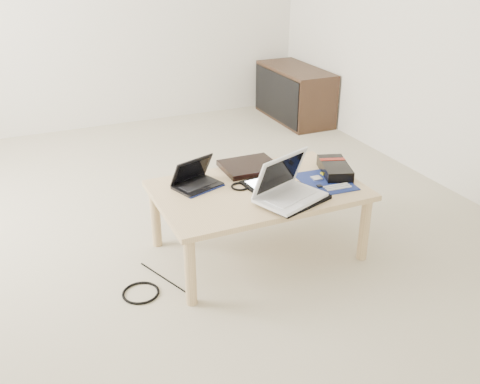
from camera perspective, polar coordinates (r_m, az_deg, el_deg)
name	(u,v)px	position (r m, az deg, el deg)	size (l,w,h in m)	color
ground	(160,218)	(3.45, -8.50, -2.74)	(4.00, 4.00, 0.00)	beige
coffee_table	(258,196)	(2.90, 1.95, -0.42)	(1.10, 0.70, 0.40)	tan
media_cabinet	(294,94)	(5.25, 5.77, 10.38)	(0.41, 0.90, 0.50)	#3D2619
book	(249,166)	(3.11, 1.00, 2.76)	(0.32, 0.26, 0.03)	black
netbook	(196,181)	(2.89, -4.73, 1.23)	(0.28, 0.24, 0.16)	black
tablet	(267,184)	(2.91, 2.94, 0.88)	(0.26, 0.21, 0.01)	black
remote	(277,178)	(2.97, 3.97, 1.51)	(0.13, 0.24, 0.02)	#B7B8BC
neoprene_sleeve	(293,199)	(2.75, 5.66, -0.73)	(0.33, 0.24, 0.02)	black
white_laptop	(287,189)	(2.71, 5.02, 0.32)	(0.39, 0.34, 0.23)	white
motherboard	(326,181)	(2.98, 9.11, 1.13)	(0.27, 0.33, 0.01)	#0C1753
gpu_box	(335,169)	(3.08, 10.07, 2.48)	(0.23, 0.32, 0.06)	black
cable_coil	(240,186)	(2.88, 0.00, 0.60)	(0.10, 0.10, 0.01)	black
floor_cable_coil	(141,293)	(2.77, -10.54, -10.53)	(0.19, 0.19, 0.01)	black
floor_cable_trail	(163,277)	(2.87, -8.21, -9.01)	(0.01, 0.01, 0.38)	black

